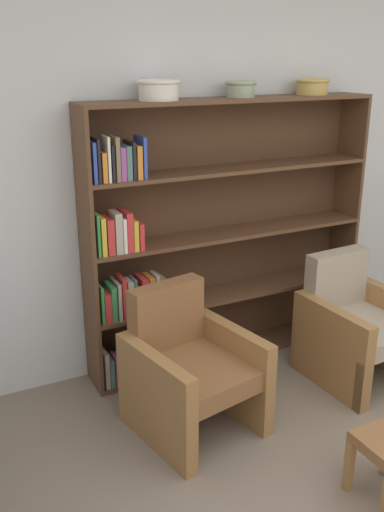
{
  "coord_description": "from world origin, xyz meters",
  "views": [
    {
      "loc": [
        -2.08,
        -1.02,
        2.1
      ],
      "look_at": [
        -0.61,
        1.9,
        0.95
      ],
      "focal_mm": 40.0,
      "sensor_mm": 36.0,
      "label": 1
    }
  ],
  "objects_px": {
    "bookshelf": "(205,243)",
    "bowl_brass": "(312,86)",
    "bowl_copper": "(158,89)",
    "armchair_leather": "(189,369)",
    "bowl_olive": "(241,88)",
    "armchair_cushioned": "(357,325)"
  },
  "relations": [
    {
      "from": "bookshelf",
      "to": "armchair_cushioned",
      "type": "xyz_separation_m",
      "value": [
        0.82,
        -0.67,
        -0.51
      ]
    },
    {
      "from": "bowl_brass",
      "to": "armchair_cushioned",
      "type": "bearing_deg",
      "value": -89.78
    },
    {
      "from": "bowl_olive",
      "to": "armchair_cushioned",
      "type": "distance_m",
      "value": 1.76
    },
    {
      "from": "bookshelf",
      "to": "bowl_copper",
      "type": "height_order",
      "value": "bowl_copper"
    },
    {
      "from": "bowl_copper",
      "to": "armchair_cushioned",
      "type": "xyz_separation_m",
      "value": [
        1.15,
        -0.65,
        -1.54
      ]
    },
    {
      "from": "armchair_leather",
      "to": "armchair_cushioned",
      "type": "bearing_deg",
      "value": 169.16
    },
    {
      "from": "bookshelf",
      "to": "bowl_brass",
      "type": "relative_size",
      "value": 8.78
    },
    {
      "from": "bowl_brass",
      "to": "bowl_olive",
      "type": "bearing_deg",
      "value": 180.0
    },
    {
      "from": "bowl_copper",
      "to": "armchair_cushioned",
      "type": "relative_size",
      "value": 0.32
    },
    {
      "from": "armchair_cushioned",
      "to": "armchair_leather",
      "type": "bearing_deg",
      "value": -3.08
    },
    {
      "from": "armchair_cushioned",
      "to": "bowl_copper",
      "type": "bearing_deg",
      "value": -32.44
    },
    {
      "from": "armchair_leather",
      "to": "armchair_cushioned",
      "type": "xyz_separation_m",
      "value": [
        1.27,
        0.0,
        0.0
      ]
    },
    {
      "from": "bowl_brass",
      "to": "armchair_leather",
      "type": "xyz_separation_m",
      "value": [
        -1.27,
        -0.65,
        -1.54
      ]
    },
    {
      "from": "bowl_olive",
      "to": "bowl_brass",
      "type": "distance_m",
      "value": 0.57
    },
    {
      "from": "bookshelf",
      "to": "bowl_brass",
      "type": "bearing_deg",
      "value": -1.46
    },
    {
      "from": "bookshelf",
      "to": "armchair_leather",
      "type": "height_order",
      "value": "bookshelf"
    },
    {
      "from": "armchair_leather",
      "to": "bowl_brass",
      "type": "bearing_deg",
      "value": -163.78
    },
    {
      "from": "bowl_copper",
      "to": "bowl_brass",
      "type": "relative_size",
      "value": 1.13
    },
    {
      "from": "bowl_olive",
      "to": "bowl_brass",
      "type": "xyz_separation_m",
      "value": [
        0.57,
        0.0,
        0.0
      ]
    },
    {
      "from": "bowl_copper",
      "to": "bowl_olive",
      "type": "xyz_separation_m",
      "value": [
        0.58,
        0.0,
        -0.01
      ]
    },
    {
      "from": "bowl_copper",
      "to": "armchair_leather",
      "type": "height_order",
      "value": "bowl_copper"
    },
    {
      "from": "bowl_brass",
      "to": "armchair_leather",
      "type": "bearing_deg",
      "value": -152.91
    }
  ]
}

